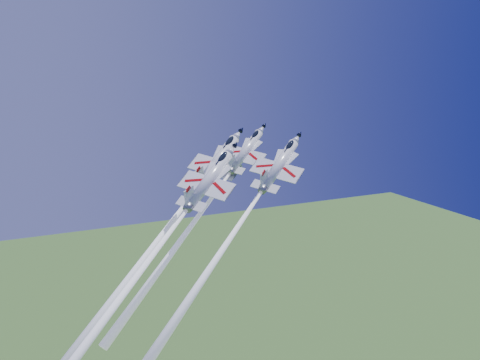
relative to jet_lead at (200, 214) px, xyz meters
name	(u,v)px	position (x,y,z in m)	size (l,w,h in m)	color
jet_lead	(200,214)	(0.00, 0.00, 0.00)	(34.73, 22.51, 36.72)	silver
jet_left	(161,236)	(-6.79, 1.92, -3.73)	(41.09, 26.59, 43.23)	silver
jet_right	(232,235)	(2.51, -9.05, -1.58)	(36.37, 23.53, 38.19)	silver
jet_slot	(129,286)	(-15.61, -9.64, -7.41)	(45.58, 29.62, 48.76)	silver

